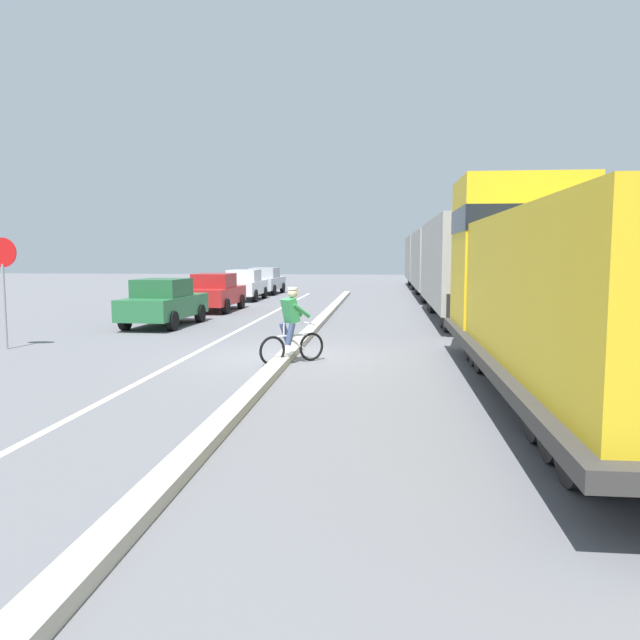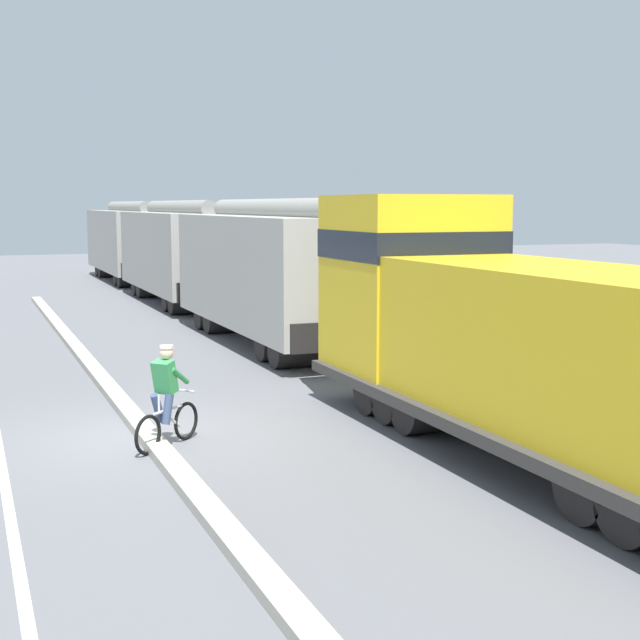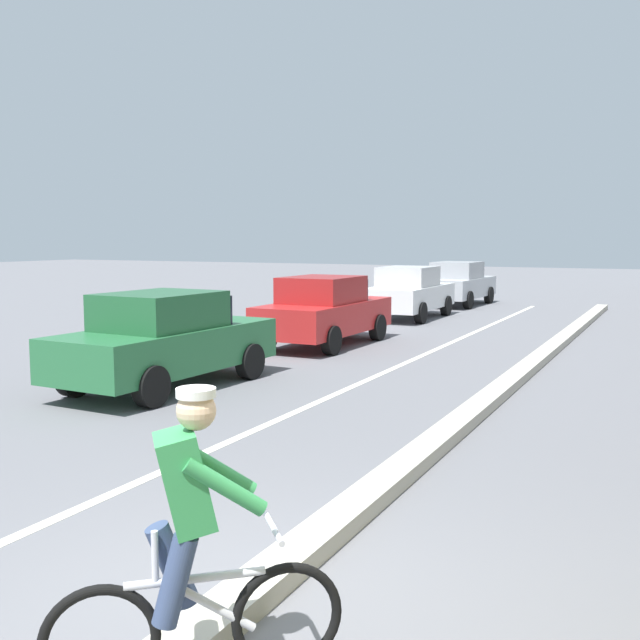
{
  "view_description": "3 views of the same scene",
  "coord_description": "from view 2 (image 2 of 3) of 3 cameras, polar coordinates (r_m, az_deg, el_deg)",
  "views": [
    {
      "loc": [
        2.28,
        -14.56,
        2.46
      ],
      "look_at": [
        0.77,
        -0.0,
        0.91
      ],
      "focal_mm": 35.0,
      "sensor_mm": 36.0,
      "label": 1
    },
    {
      "loc": [
        -2.82,
        -15.12,
        4.01
      ],
      "look_at": [
        3.13,
        -0.35,
        1.95
      ],
      "focal_mm": 50.0,
      "sensor_mm": 36.0,
      "label": 2
    },
    {
      "loc": [
        2.61,
        -4.06,
        2.53
      ],
      "look_at": [
        -3.64,
        8.7,
        0.96
      ],
      "focal_mm": 42.0,
      "sensor_mm": 36.0,
      "label": 3
    }
  ],
  "objects": [
    {
      "name": "ground_plane",
      "position": [
        15.9,
        -11.09,
        -7.37
      ],
      "size": [
        120.0,
        120.0,
        0.0
      ],
      "primitive_type": "plane",
      "color": "slate"
    },
    {
      "name": "cyclist",
      "position": [
        15.0,
        -9.81,
        -5.02
      ],
      "size": [
        1.33,
        1.17,
        1.71
      ],
      "color": "black",
      "rests_on": "ground"
    },
    {
      "name": "median_curb",
      "position": [
        21.67,
        -14.11,
        -3.29
      ],
      "size": [
        0.36,
        36.0,
        0.16
      ],
      "primitive_type": "cube",
      "color": "#B2AD9E",
      "rests_on": "ground"
    },
    {
      "name": "locomotive",
      "position": [
        14.75,
        12.2,
        -1.42
      ],
      "size": [
        3.1,
        11.61,
        4.2
      ],
      "color": "gold",
      "rests_on": "ground"
    },
    {
      "name": "hopper_car_lead",
      "position": [
        25.63,
        -3.19,
        3.05
      ],
      "size": [
        2.9,
        10.6,
        4.18
      ],
      "color": "#A8A69E",
      "rests_on": "ground"
    },
    {
      "name": "hopper_car_trailing",
      "position": [
        48.15,
        -12.14,
        4.92
      ],
      "size": [
        2.9,
        10.6,
        4.18
      ],
      "color": "#9F9C94",
      "rests_on": "ground"
    },
    {
      "name": "hopper_car_middle",
      "position": [
        36.79,
        -9.03,
        4.28
      ],
      "size": [
        2.9,
        10.6,
        4.18
      ],
      "color": "#A19E96",
      "rests_on": "ground"
    }
  ]
}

